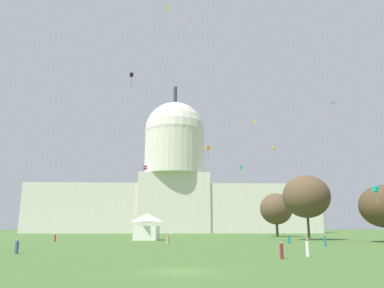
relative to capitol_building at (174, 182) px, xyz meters
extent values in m
plane|color=#42662D|center=(1.45, -152.46, -24.38)|extent=(800.00, 800.00, 0.00)
cube|color=beige|center=(-34.46, 0.00, -13.02)|extent=(68.93, 18.70, 22.72)
cube|color=beige|center=(34.46, 0.00, -13.02)|extent=(68.93, 18.70, 22.72)
cube|color=beige|center=(0.00, 0.00, -10.48)|extent=(33.33, 20.57, 27.79)
cylinder|color=beige|center=(0.00, 0.00, 14.31)|extent=(29.63, 29.63, 21.78)
sphere|color=beige|center=(0.00, 0.00, 25.20)|extent=(30.10, 30.10, 30.10)
cylinder|color=#2D3833|center=(0.00, 0.00, 44.76)|extent=(1.80, 1.80, 9.02)
cube|color=white|center=(-5.30, -95.59, -22.88)|extent=(5.40, 6.26, 2.99)
pyramid|color=white|center=(-5.30, -95.59, -19.56)|extent=(5.67, 6.57, 1.83)
ellipsoid|color=#4C3823|center=(40.39, -109.25, -17.74)|extent=(11.54, 11.73, 7.96)
cylinder|color=brown|center=(31.34, -66.87, -21.70)|extent=(0.75, 0.75, 5.36)
ellipsoid|color=brown|center=(31.34, -66.87, -16.23)|extent=(13.41, 13.52, 9.29)
cylinder|color=brown|center=(30.27, -96.29, -21.07)|extent=(0.56, 0.56, 6.62)
ellipsoid|color=brown|center=(30.27, -96.29, -14.90)|extent=(11.41, 11.14, 9.50)
cylinder|color=silver|center=(13.82, -141.24, -23.66)|extent=(0.39, 0.39, 1.43)
sphere|color=#A37556|center=(13.82, -141.24, -22.83)|extent=(0.25, 0.25, 0.23)
cylinder|color=tan|center=(-0.24, -114.51, -23.70)|extent=(0.57, 0.57, 1.35)
sphere|color=brown|center=(-0.24, -114.51, -22.92)|extent=(0.26, 0.26, 0.20)
cylinder|color=#1E757A|center=(23.29, -122.18, -23.70)|extent=(0.46, 0.46, 1.36)
sphere|color=#A37556|center=(23.29, -122.18, -22.90)|extent=(0.31, 0.31, 0.22)
cylinder|color=#1E757A|center=(20.68, -112.87, -23.74)|extent=(0.63, 0.63, 1.27)
sphere|color=brown|center=(20.68, -112.87, -22.98)|extent=(0.35, 0.35, 0.25)
cylinder|color=red|center=(-22.45, -103.14, -23.72)|extent=(0.50, 0.50, 1.33)
sphere|color=tan|center=(-22.45, -103.14, -22.93)|extent=(0.31, 0.31, 0.24)
cylinder|color=maroon|center=(10.51, -143.91, -23.74)|extent=(0.43, 0.43, 1.28)
sphere|color=#A37556|center=(10.51, -143.91, -22.97)|extent=(0.34, 0.34, 0.25)
cylinder|color=#3D5684|center=(-15.91, -136.07, -23.75)|extent=(0.44, 0.44, 1.26)
sphere|color=#A37556|center=(-15.91, -136.07, -23.00)|extent=(0.26, 0.26, 0.23)
cube|color=black|center=(-12.79, -74.46, 22.90)|extent=(1.27, 1.25, 0.49)
cube|color=black|center=(-12.79, -74.46, 23.56)|extent=(1.27, 1.25, 0.49)
cylinder|color=black|center=(-12.78, -74.46, 21.07)|extent=(0.21, 0.33, 3.24)
cube|color=teal|center=(34.07, -118.30, -15.65)|extent=(1.04, 1.08, 0.56)
cube|color=teal|center=(34.07, -118.30, -15.23)|extent=(1.04, 1.08, 0.56)
cylinder|color=teal|center=(34.12, -118.30, -16.88)|extent=(0.07, 0.34, 2.09)
cube|color=purple|center=(4.24, -91.98, 30.97)|extent=(0.48, 0.87, 1.03)
cylinder|color=white|center=(4.35, -91.98, 28.82)|extent=(0.53, 0.38, 3.35)
cube|color=yellow|center=(35.75, -23.45, 23.68)|extent=(1.11, 1.06, 0.58)
cube|color=yellow|center=(35.75, -23.45, 24.14)|extent=(1.11, 1.06, 0.58)
cylinder|color=white|center=(35.64, -23.45, 22.34)|extent=(0.25, 0.22, 2.26)
cube|color=#D1339E|center=(-4.87, -108.91, -10.85)|extent=(0.79, 0.84, 0.48)
cube|color=#D1339E|center=(-4.87, -108.91, -10.39)|extent=(0.79, 0.84, 0.48)
pyramid|color=pink|center=(29.33, -32.12, -5.94)|extent=(1.23, 1.57, 0.26)
cylinder|color=gold|center=(29.00, -32.26, -7.84)|extent=(0.29, 0.26, 2.52)
cube|color=gold|center=(32.68, -62.30, 3.46)|extent=(1.04, 1.01, 0.54)
cube|color=gold|center=(32.68, -62.30, 3.89)|extent=(1.04, 1.01, 0.54)
cube|color=green|center=(21.46, -64.16, -3.26)|extent=(0.85, 0.97, 1.10)
cylinder|color=green|center=(21.53, -64.16, -5.39)|extent=(0.34, 0.37, 3.17)
cube|color=#8CD133|center=(-1.15, -106.08, 25.17)|extent=(0.66, 0.65, 1.02)
cube|color=orange|center=(9.36, -82.91, -1.17)|extent=(1.15, 1.14, 0.44)
cube|color=orange|center=(9.36, -82.91, -0.73)|extent=(1.15, 1.14, 0.44)
cylinder|color=purple|center=(9.53, -82.91, -2.95)|extent=(0.43, 0.09, 3.15)
cube|color=red|center=(0.19, -20.04, -5.04)|extent=(0.44, 0.77, 0.90)
cylinder|color=red|center=(0.13, -20.04, -6.61)|extent=(0.10, 0.17, 2.26)
pyramid|color=blue|center=(36.03, -101.04, 5.28)|extent=(1.52, 1.20, 0.45)
cylinder|color=orange|center=(35.88, -101.42, 3.68)|extent=(0.15, 0.27, 1.51)
camera|label=1|loc=(1.12, -177.09, -21.60)|focal=33.95mm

